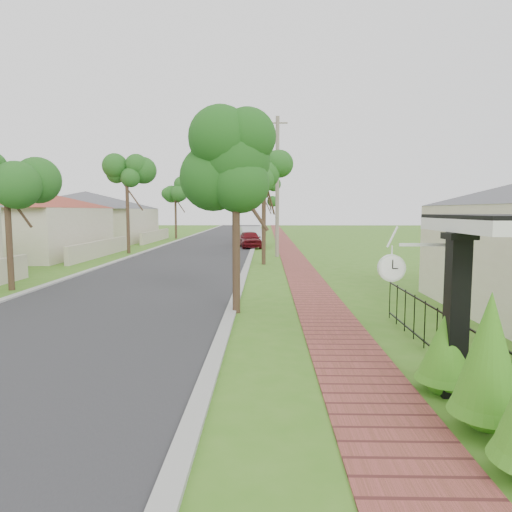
% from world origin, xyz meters
% --- Properties ---
extents(ground, '(160.00, 160.00, 0.00)m').
position_xyz_m(ground, '(0.00, 0.00, 0.00)').
color(ground, '#3F771C').
rests_on(ground, ground).
extents(road, '(7.00, 120.00, 0.02)m').
position_xyz_m(road, '(-3.00, 20.00, 0.00)').
color(road, '#28282B').
rests_on(road, ground).
extents(kerb_right, '(0.30, 120.00, 0.10)m').
position_xyz_m(kerb_right, '(0.65, 20.00, 0.00)').
color(kerb_right, '#9E9E99').
rests_on(kerb_right, ground).
extents(kerb_left, '(0.30, 120.00, 0.10)m').
position_xyz_m(kerb_left, '(-6.65, 20.00, 0.00)').
color(kerb_left, '#9E9E99').
rests_on(kerb_left, ground).
extents(sidewalk, '(1.50, 120.00, 0.03)m').
position_xyz_m(sidewalk, '(3.25, 20.00, 0.00)').
color(sidewalk, '#97413C').
rests_on(sidewalk, ground).
extents(porch_post, '(0.48, 0.48, 2.52)m').
position_xyz_m(porch_post, '(4.55, -1.00, 1.12)').
color(porch_post, black).
rests_on(porch_post, ground).
extents(picket_fence, '(0.03, 8.02, 1.00)m').
position_xyz_m(picket_fence, '(4.90, -0.00, 0.53)').
color(picket_fence, black).
rests_on(picket_fence, ground).
extents(street_trees, '(10.70, 37.65, 5.89)m').
position_xyz_m(street_trees, '(-2.87, 26.84, 4.54)').
color(street_trees, '#382619').
rests_on(street_trees, ground).
extents(hedge_row, '(0.85, 3.28, 1.92)m').
position_xyz_m(hedge_row, '(4.45, -2.30, 0.82)').
color(hedge_row, '#2C7116').
rests_on(hedge_row, ground).
extents(far_house_grey, '(15.56, 15.56, 4.60)m').
position_xyz_m(far_house_grey, '(-14.97, 34.00, 2.34)').
color(far_house_grey, beige).
rests_on(far_house_grey, ground).
extents(parked_car_red, '(2.10, 3.95, 1.28)m').
position_xyz_m(parked_car_red, '(0.40, 26.72, 0.64)').
color(parked_car_red, '#5B0D13').
rests_on(parked_car_red, ground).
extents(parked_car_white, '(2.33, 4.77, 1.51)m').
position_xyz_m(parked_car_white, '(0.40, 29.38, 0.75)').
color(parked_car_white, silver).
rests_on(parked_car_white, ground).
extents(near_tree, '(1.97, 1.97, 5.05)m').
position_xyz_m(near_tree, '(0.80, 4.56, 4.02)').
color(near_tree, '#382619').
rests_on(near_tree, ground).
extents(utility_pole, '(1.20, 0.24, 8.46)m').
position_xyz_m(utility_pole, '(2.30, 20.00, 4.29)').
color(utility_pole, gray).
rests_on(utility_pole, ground).
extents(station_clock, '(1.07, 0.13, 0.62)m').
position_xyz_m(station_clock, '(3.69, -0.60, 1.95)').
color(station_clock, white).
rests_on(station_clock, ground).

